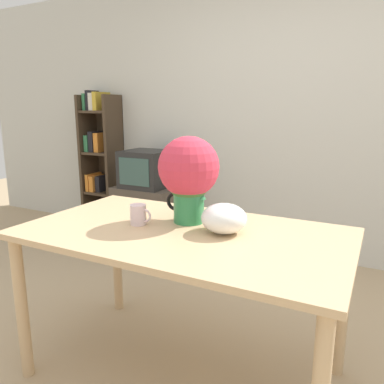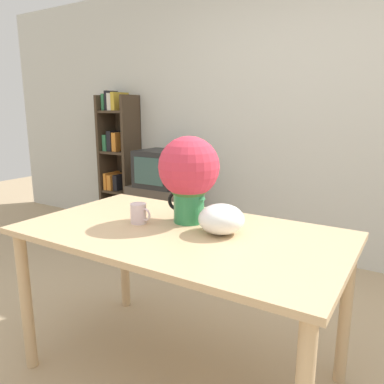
{
  "view_description": "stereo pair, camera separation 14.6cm",
  "coord_description": "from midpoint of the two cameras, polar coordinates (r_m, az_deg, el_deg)",
  "views": [
    {
      "loc": [
        0.74,
        -1.5,
        1.37
      ],
      "look_at": [
        -0.11,
        0.15,
        0.96
      ],
      "focal_mm": 35.0,
      "sensor_mm": 36.0,
      "label": 1
    },
    {
      "loc": [
        0.87,
        -1.43,
        1.37
      ],
      "look_at": [
        -0.11,
        0.15,
        0.96
      ],
      "focal_mm": 35.0,
      "sensor_mm": 36.0,
      "label": 2
    }
  ],
  "objects": [
    {
      "name": "wall_back",
      "position": [
        3.52,
        18.86,
        10.79
      ],
      "size": [
        8.0,
        0.05,
        2.6
      ],
      "color": "silver",
      "rests_on": "ground_plane"
    },
    {
      "name": "tv_set",
      "position": [
        3.78,
        -3.63,
        3.6
      ],
      "size": [
        0.44,
        0.42,
        0.37
      ],
      "color": "black",
      "rests_on": "tv_stand"
    },
    {
      "name": "tv_stand",
      "position": [
        3.89,
        -3.52,
        -3.43
      ],
      "size": [
        0.63,
        0.43,
        0.6
      ],
      "color": "#4C4238",
      "rests_on": "ground_plane"
    },
    {
      "name": "flower_vase",
      "position": [
        1.89,
        1.73,
        2.8
      ],
      "size": [
        0.31,
        0.31,
        0.44
      ],
      "color": "#2D844C",
      "rests_on": "table"
    },
    {
      "name": "ground_plane",
      "position": [
        2.16,
        2.51,
        -26.76
      ],
      "size": [
        12.0,
        12.0,
        0.0
      ],
      "primitive_type": "plane",
      "color": "tan"
    },
    {
      "name": "bookshelf",
      "position": [
        4.42,
        -10.11,
        5.71
      ],
      "size": [
        0.42,
        0.31,
        1.57
      ],
      "color": "#423323",
      "rests_on": "ground_plane"
    },
    {
      "name": "table",
      "position": [
        1.85,
        0.52,
        -8.71
      ],
      "size": [
        1.57,
        0.88,
        0.79
      ],
      "color": "tan",
      "rests_on": "ground_plane"
    },
    {
      "name": "coffee_mug",
      "position": [
        1.92,
        -5.95,
        -3.3
      ],
      "size": [
        0.12,
        0.08,
        0.1
      ],
      "color": "silver",
      "rests_on": "table"
    },
    {
      "name": "white_bowl",
      "position": [
        1.76,
        6.86,
        -4.14
      ],
      "size": [
        0.22,
        0.22,
        0.14
      ],
      "color": "white",
      "rests_on": "table"
    }
  ]
}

